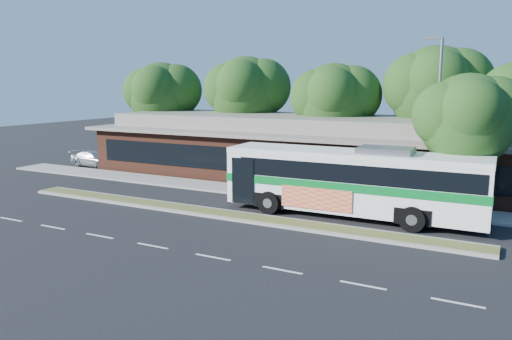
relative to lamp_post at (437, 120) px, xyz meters
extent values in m
plane|color=black|center=(-9.56, -6.00, -4.90)|extent=(120.00, 120.00, 0.00)
cube|color=#515C27|center=(-9.56, -5.40, -4.83)|extent=(26.00, 1.10, 0.15)
cube|color=gray|center=(-9.56, 0.40, -4.84)|extent=(44.00, 2.60, 0.12)
cube|color=black|center=(-27.56, 4.00, -4.90)|extent=(14.00, 12.00, 0.01)
cube|color=#582A1B|center=(-9.56, 7.00, -3.30)|extent=(32.00, 10.00, 3.20)
cube|color=#676157|center=(-9.56, 7.00, -1.58)|extent=(33.20, 11.20, 0.24)
cube|color=#676157|center=(-9.56, 7.00, -0.95)|extent=(30.00, 8.00, 1.00)
cube|color=black|center=(-9.56, 1.97, -3.20)|extent=(30.00, 0.06, 1.60)
cylinder|color=slate|center=(0.04, 0.00, -0.40)|extent=(0.16, 0.16, 9.00)
cube|color=slate|center=(-0.36, 0.00, 4.10)|extent=(0.90, 0.18, 0.14)
cylinder|color=black|center=(-24.56, 9.00, -2.91)|extent=(0.44, 0.44, 3.99)
sphere|color=#193B13|center=(-24.56, 9.00, 0.83)|extent=(5.80, 5.80, 5.80)
sphere|color=#193B13|center=(-23.26, 9.43, 1.29)|extent=(4.52, 4.52, 4.52)
cylinder|color=black|center=(-16.56, 10.00, -2.80)|extent=(0.44, 0.44, 4.20)
sphere|color=#193B13|center=(-16.56, 10.00, 1.10)|extent=(6.00, 6.00, 6.00)
sphere|color=#193B13|center=(-15.21, 10.45, 1.58)|extent=(4.68, 4.68, 4.68)
cylinder|color=black|center=(-8.56, 9.00, -3.01)|extent=(0.44, 0.44, 3.78)
sphere|color=#193B13|center=(-8.56, 9.00, 0.56)|extent=(5.60, 5.60, 5.60)
sphere|color=#193B13|center=(-7.30, 9.42, 1.00)|extent=(4.37, 4.37, 4.37)
cylinder|color=black|center=(-1.56, 10.00, -2.70)|extent=(0.44, 0.44, 4.41)
sphere|color=#193B13|center=(-1.56, 10.00, 1.37)|extent=(6.20, 6.20, 6.20)
sphere|color=#193B13|center=(-0.17, 10.46, 1.86)|extent=(4.84, 4.84, 4.84)
cube|color=white|center=(-3.56, -2.52, -3.03)|extent=(13.08, 2.98, 3.00)
cube|color=black|center=(-3.24, -2.52, -2.43)|extent=(12.04, 3.02, 0.90)
cube|color=white|center=(-3.56, -2.52, -1.66)|extent=(13.11, 3.00, 0.28)
cube|color=#057126|center=(-3.56, -2.52, -3.12)|extent=(13.15, 3.04, 0.41)
cube|color=black|center=(-10.11, -2.63, -2.67)|extent=(0.10, 2.44, 1.86)
cube|color=black|center=(2.98, -2.42, -2.33)|extent=(0.10, 2.27, 1.20)
cube|color=#F14663|center=(-4.95, -3.97, -3.81)|extent=(3.70, 0.11, 1.09)
cube|color=slate|center=(-1.93, -2.49, -1.38)|extent=(2.64, 1.78, 0.33)
cylinder|color=black|center=(-7.56, -3.95, -4.31)|extent=(1.20, 0.41, 1.20)
cylinder|color=black|center=(-7.61, -1.22, -4.31)|extent=(1.20, 0.41, 1.20)
cylinder|color=black|center=(-0.28, -3.83, -4.31)|extent=(1.20, 0.41, 1.20)
cylinder|color=black|center=(-0.33, -1.11, -4.31)|extent=(1.20, 0.41, 1.20)
imported|color=#B0B2B7|center=(-26.96, 3.02, -4.26)|extent=(4.46, 1.87, 1.29)
cylinder|color=black|center=(1.44, 0.20, -3.14)|extent=(0.44, 0.44, 3.52)
sphere|color=#193B13|center=(1.44, 0.20, 0.03)|extent=(4.69, 4.69, 4.69)
sphere|color=#193B13|center=(2.49, 0.55, 0.40)|extent=(3.66, 3.66, 3.66)
camera|label=1|loc=(3.61, -26.83, 1.83)|focal=35.00mm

